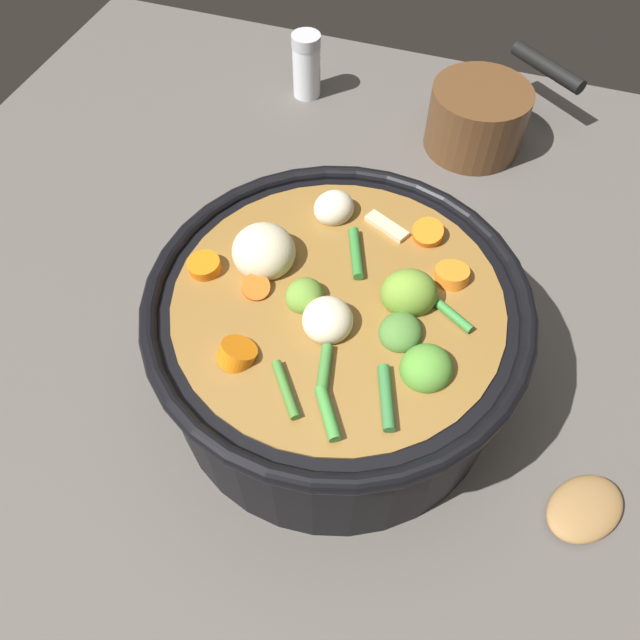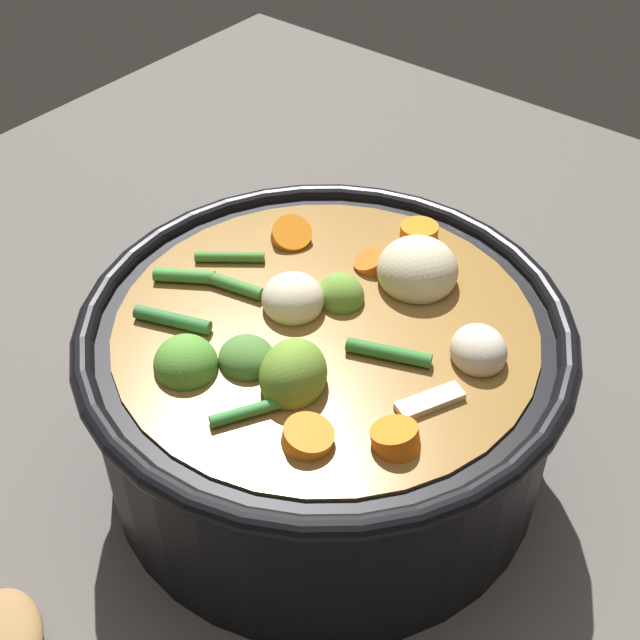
{
  "view_description": "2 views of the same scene",
  "coord_description": "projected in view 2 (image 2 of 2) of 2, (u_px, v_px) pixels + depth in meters",
  "views": [
    {
      "loc": [
        0.08,
        -0.27,
        0.49
      ],
      "look_at": [
        -0.01,
        -0.02,
        0.12
      ],
      "focal_mm": 33.97,
      "sensor_mm": 36.0,
      "label": 1
    },
    {
      "loc": [
        0.3,
        0.24,
        0.47
      ],
      "look_at": [
        -0.01,
        -0.01,
        0.12
      ],
      "focal_mm": 48.0,
      "sensor_mm": 36.0,
      "label": 2
    }
  ],
  "objects": [
    {
      "name": "ground_plane",
      "position": [
        325.0,
        453.0,
        0.6
      ],
      "size": [
        1.1,
        1.1,
        0.0
      ],
      "primitive_type": "plane",
      "color": "#514C47"
    },
    {
      "name": "cooking_pot",
      "position": [
        325.0,
        386.0,
        0.55
      ],
      "size": [
        0.31,
        0.31,
        0.15
      ],
      "color": "black",
      "rests_on": "ground_plane"
    }
  ]
}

